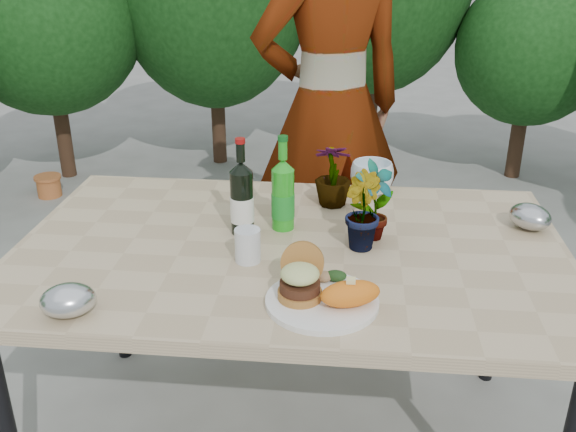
# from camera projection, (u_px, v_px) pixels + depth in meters

# --- Properties ---
(patio_table) EXTENTS (1.60, 1.00, 0.75)m
(patio_table) POSITION_uv_depth(u_px,v_px,m) (291.00, 263.00, 1.89)
(patio_table) COLOR tan
(patio_table) RESTS_ON ground
(shrub_hedge) EXTENTS (6.88, 5.03, 2.25)m
(shrub_hedge) POSITION_uv_depth(u_px,v_px,m) (348.00, 24.00, 3.18)
(shrub_hedge) COLOR #382316
(shrub_hedge) RESTS_ON ground
(dinner_plate) EXTENTS (0.28, 0.28, 0.01)m
(dinner_plate) POSITION_uv_depth(u_px,v_px,m) (322.00, 301.00, 1.57)
(dinner_plate) COLOR white
(dinner_plate) RESTS_ON patio_table
(burger_stack) EXTENTS (0.11, 0.16, 0.11)m
(burger_stack) POSITION_uv_depth(u_px,v_px,m) (301.00, 278.00, 1.57)
(burger_stack) COLOR #B7722D
(burger_stack) RESTS_ON dinner_plate
(sweet_potato) EXTENTS (0.17, 0.12, 0.06)m
(sweet_potato) POSITION_uv_depth(u_px,v_px,m) (350.00, 294.00, 1.53)
(sweet_potato) COLOR orange
(sweet_potato) RESTS_ON dinner_plate
(grilled_veg) EXTENTS (0.08, 0.05, 0.03)m
(grilled_veg) POSITION_uv_depth(u_px,v_px,m) (331.00, 276.00, 1.65)
(grilled_veg) COLOR olive
(grilled_veg) RESTS_ON dinner_plate
(wine_bottle) EXTENTS (0.07, 0.07, 0.30)m
(wine_bottle) POSITION_uv_depth(u_px,v_px,m) (242.00, 199.00, 1.90)
(wine_bottle) COLOR black
(wine_bottle) RESTS_ON patio_table
(sparkling_water) EXTENTS (0.07, 0.07, 0.29)m
(sparkling_water) POSITION_uv_depth(u_px,v_px,m) (283.00, 195.00, 1.93)
(sparkling_water) COLOR #209C1C
(sparkling_water) RESTS_ON patio_table
(plastic_cup) EXTENTS (0.07, 0.07, 0.09)m
(plastic_cup) POSITION_uv_depth(u_px,v_px,m) (248.00, 245.00, 1.76)
(plastic_cup) COLOR silver
(plastic_cup) RESTS_ON patio_table
(seedling_left) EXTENTS (0.15, 0.14, 0.24)m
(seedling_left) POSITION_uv_depth(u_px,v_px,m) (375.00, 202.00, 1.86)
(seedling_left) COLOR #266121
(seedling_left) RESTS_ON patio_table
(seedling_mid) EXTENTS (0.14, 0.15, 0.22)m
(seedling_mid) POSITION_uv_depth(u_px,v_px,m) (361.00, 211.00, 1.82)
(seedling_mid) COLOR #2E5B1F
(seedling_mid) RESTS_ON patio_table
(seedling_right) EXTENTS (0.13, 0.13, 0.21)m
(seedling_right) POSITION_uv_depth(u_px,v_px,m) (333.00, 175.00, 2.10)
(seedling_right) COLOR #2A5C1F
(seedling_right) RESTS_ON patio_table
(blue_bowl) EXTENTS (0.16, 0.16, 0.12)m
(blue_bowl) POSITION_uv_depth(u_px,v_px,m) (372.00, 178.00, 2.21)
(blue_bowl) COLOR white
(blue_bowl) RESTS_ON patio_table
(foil_packet_left) EXTENTS (0.16, 0.14, 0.08)m
(foil_packet_left) POSITION_uv_depth(u_px,v_px,m) (68.00, 300.00, 1.52)
(foil_packet_left) COLOR silver
(foil_packet_left) RESTS_ON patio_table
(foil_packet_right) EXTENTS (0.17, 0.17, 0.08)m
(foil_packet_right) POSITION_uv_depth(u_px,v_px,m) (530.00, 217.00, 1.96)
(foil_packet_right) COLOR #ADB0B4
(foil_packet_right) RESTS_ON patio_table
(person) EXTENTS (0.78, 0.66, 1.83)m
(person) POSITION_uv_depth(u_px,v_px,m) (330.00, 108.00, 2.65)
(person) COLOR #A16450
(person) RESTS_ON ground
(terracotta_pot) EXTENTS (0.17, 0.17, 0.14)m
(terracotta_pot) POSITION_uv_depth(u_px,v_px,m) (49.00, 186.00, 4.14)
(terracotta_pot) COLOR #B8622F
(terracotta_pot) RESTS_ON ground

